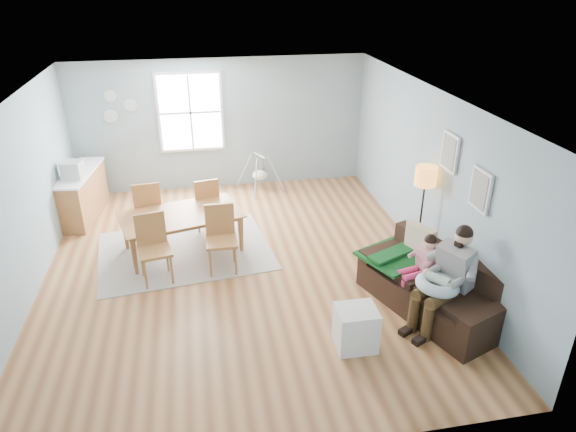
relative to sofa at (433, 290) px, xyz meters
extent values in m
cube|color=brown|center=(-2.51, 1.52, -0.34)|extent=(8.40, 9.40, 0.08)
cube|color=white|center=(-2.51, 1.52, 2.70)|extent=(8.40, 9.40, 0.60)
cube|color=#7F99A7|center=(-2.51, 6.18, 1.05)|extent=(8.40, 0.08, 3.90)
cube|color=#7F99A7|center=(1.65, 1.52, 1.05)|extent=(0.08, 9.40, 3.90)
cube|color=white|center=(-3.11, 4.99, 1.35)|extent=(1.32, 0.06, 1.62)
cube|color=white|center=(-3.11, 4.96, 1.35)|extent=(1.20, 0.02, 1.50)
cube|color=white|center=(-3.11, 4.95, 1.35)|extent=(1.20, 0.03, 0.04)
cube|color=white|center=(-3.11, 4.95, 1.35)|extent=(0.04, 0.03, 1.50)
cube|color=white|center=(0.46, 0.02, 1.45)|extent=(0.04, 0.44, 0.54)
cube|color=slate|center=(0.44, 0.02, 1.45)|extent=(0.01, 0.36, 0.46)
cube|color=white|center=(0.46, 0.92, 1.65)|extent=(0.04, 0.44, 0.54)
cube|color=slate|center=(0.44, 0.92, 1.65)|extent=(0.01, 0.36, 0.46)
cylinder|color=#A5BDC6|center=(-4.61, 4.99, 1.75)|extent=(0.24, 0.02, 0.24)
cylinder|color=#A5BDC6|center=(-4.26, 4.99, 1.55)|extent=(0.26, 0.02, 0.26)
cylinder|color=#A5BDC6|center=(-4.66, 4.99, 1.35)|extent=(0.28, 0.02, 0.28)
cube|color=black|center=(-0.06, -0.02, -0.09)|extent=(1.56, 2.25, 0.41)
cube|color=black|center=(0.27, 0.10, 0.33)|extent=(0.92, 2.00, 0.42)
cube|color=black|center=(0.28, -0.90, 0.20)|extent=(0.90, 0.50, 0.16)
cube|color=black|center=(-0.39, 0.85, 0.20)|extent=(0.90, 0.50, 0.16)
cube|color=#145B24|center=(-0.32, 0.62, 0.24)|extent=(1.20, 1.15, 0.04)
cube|color=#B9A78D|center=(0.01, 0.58, 0.45)|extent=(0.30, 0.49, 0.48)
cube|color=gray|center=(0.13, -0.25, 0.53)|extent=(0.53, 0.57, 0.62)
sphere|color=#E2A78A|center=(0.19, -0.23, 0.94)|extent=(0.23, 0.23, 0.23)
sphere|color=black|center=(0.19, -0.23, 0.99)|extent=(0.22, 0.22, 0.22)
cylinder|color=#3E2C16|center=(-0.15, -0.52, 0.24)|extent=(0.50, 0.36, 0.17)
cylinder|color=#3E2C16|center=(-0.25, -0.31, 0.24)|extent=(0.50, 0.36, 0.17)
cylinder|color=#3E2C16|center=(-0.36, -0.62, -0.04)|extent=(0.13, 0.13, 0.51)
cylinder|color=#3E2C16|center=(-0.46, -0.41, -0.04)|extent=(0.13, 0.13, 0.51)
cube|color=black|center=(-0.43, -0.65, -0.26)|extent=(0.27, 0.20, 0.08)
cube|color=black|center=(-0.53, -0.45, -0.26)|extent=(0.27, 0.20, 0.08)
torus|color=silver|center=(-0.16, -0.38, 0.36)|extent=(0.75, 0.75, 0.23)
cylinder|color=silver|center=(-0.16, -0.38, 0.44)|extent=(0.29, 0.31, 0.13)
sphere|color=#E2A78A|center=(-0.25, -0.23, 0.46)|extent=(0.11, 0.11, 0.11)
cube|color=white|center=(-0.07, 0.17, 0.40)|extent=(0.29, 0.32, 0.38)
sphere|color=#E2A78A|center=(-0.04, 0.18, 0.66)|extent=(0.18, 0.18, 0.18)
sphere|color=black|center=(-0.04, 0.18, 0.69)|extent=(0.17, 0.17, 0.17)
cylinder|color=#E73873|center=(-0.30, 0.04, 0.24)|extent=(0.32, 0.16, 0.09)
cylinder|color=#E73873|center=(-0.33, 0.18, 0.24)|extent=(0.32, 0.16, 0.09)
cylinder|color=#E73873|center=(-0.44, 0.01, 0.06)|extent=(0.08, 0.08, 0.31)
cylinder|color=#E73873|center=(-0.47, 0.15, 0.06)|extent=(0.08, 0.08, 0.31)
cylinder|color=black|center=(0.29, 1.22, -0.28)|extent=(0.29, 0.29, 0.03)
cylinder|color=black|center=(0.29, 1.22, 0.42)|extent=(0.03, 0.03, 1.43)
cylinder|color=#FF9A35|center=(0.29, 1.22, 1.19)|extent=(0.33, 0.33, 0.29)
cube|color=white|center=(-1.28, -0.56, -0.02)|extent=(0.50, 0.45, 0.55)
cube|color=black|center=(-1.50, -0.56, -0.02)|extent=(0.04, 0.37, 0.44)
cube|color=gray|center=(-3.37, 2.25, -0.29)|extent=(3.01, 2.43, 0.01)
imported|color=brown|center=(-3.37, 2.25, 0.04)|extent=(2.12, 1.51, 0.67)
cube|color=#9E6536|center=(-3.78, 1.42, 0.21)|extent=(0.55, 0.55, 0.04)
cube|color=#9E6536|center=(-3.82, 1.63, 0.49)|extent=(0.45, 0.13, 0.52)
cylinder|color=#9E6536|center=(-3.93, 1.20, -0.04)|extent=(0.04, 0.04, 0.50)
cylinder|color=#9E6536|center=(-3.55, 1.27, -0.04)|extent=(0.04, 0.04, 0.50)
cylinder|color=#9E6536|center=(-4.00, 1.57, -0.04)|extent=(0.04, 0.04, 0.50)
cylinder|color=#9E6536|center=(-3.63, 1.65, -0.04)|extent=(0.04, 0.04, 0.50)
cube|color=#9E6536|center=(-2.78, 1.54, 0.21)|extent=(0.48, 0.48, 0.05)
cube|color=#9E6536|center=(-2.78, 1.75, 0.49)|extent=(0.45, 0.05, 0.52)
cylinder|color=#9E6536|center=(-2.98, 1.35, -0.04)|extent=(0.04, 0.04, 0.51)
cylinder|color=#9E6536|center=(-2.59, 1.35, -0.04)|extent=(0.04, 0.04, 0.51)
cylinder|color=#9E6536|center=(-2.97, 1.73, -0.04)|extent=(0.04, 0.04, 0.51)
cylinder|color=#9E6536|center=(-2.59, 1.73, -0.04)|extent=(0.04, 0.04, 0.51)
cube|color=#9E6536|center=(-3.96, 2.97, 0.22)|extent=(0.53, 0.53, 0.05)
cube|color=#9E6536|center=(-3.93, 2.75, 0.50)|extent=(0.46, 0.10, 0.52)
cylinder|color=#9E6536|center=(-3.79, 3.18, -0.04)|extent=(0.04, 0.04, 0.51)
cylinder|color=#9E6536|center=(-4.18, 3.14, -0.04)|extent=(0.04, 0.04, 0.51)
cylinder|color=#9E6536|center=(-3.74, 2.80, -0.04)|extent=(0.04, 0.04, 0.51)
cylinder|color=#9E6536|center=(-4.13, 2.75, -0.04)|extent=(0.04, 0.04, 0.51)
cube|color=#9E6536|center=(-2.97, 3.09, 0.19)|extent=(0.53, 0.53, 0.04)
cube|color=#9E6536|center=(-2.93, 2.89, 0.45)|extent=(0.43, 0.13, 0.49)
cylinder|color=#9E6536|center=(-2.82, 3.30, -0.06)|extent=(0.04, 0.04, 0.48)
cylinder|color=#9E6536|center=(-3.18, 3.23, -0.06)|extent=(0.04, 0.04, 0.48)
cylinder|color=#9E6536|center=(-2.75, 2.94, -0.06)|extent=(0.04, 0.04, 0.48)
cylinder|color=#9E6536|center=(-3.11, 2.87, -0.06)|extent=(0.04, 0.04, 0.48)
cube|color=brown|center=(-5.21, 3.95, 0.14)|extent=(0.66, 1.63, 0.88)
cube|color=white|center=(-5.21, 3.95, 0.59)|extent=(0.70, 1.67, 0.04)
cube|color=#B8B8BD|center=(-5.23, 3.65, 0.77)|extent=(0.38, 0.36, 0.31)
cube|color=black|center=(-5.39, 3.67, 0.77)|extent=(0.06, 0.26, 0.22)
cylinder|color=#B8B8BD|center=(-1.77, 4.62, 0.48)|extent=(0.21, 0.42, 0.04)
ellipsoid|color=beige|center=(-1.77, 4.62, 0.04)|extent=(0.32, 0.32, 0.19)
cylinder|color=#B8B8BD|center=(-1.77, 4.62, 0.26)|extent=(0.01, 0.01, 0.35)
cylinder|color=#B8B8BD|center=(-1.90, 4.30, 0.10)|extent=(0.16, 0.37, 0.78)
cylinder|color=#B8B8BD|center=(-1.45, 4.50, 0.10)|extent=(0.36, 0.18, 0.78)
cylinder|color=#B8B8BD|center=(-2.10, 4.75, 0.10)|extent=(0.36, 0.18, 0.78)
cylinder|color=#B8B8BD|center=(-1.65, 4.95, 0.10)|extent=(0.16, 0.37, 0.78)
camera|label=1|loc=(-3.04, -5.42, 4.01)|focal=32.00mm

